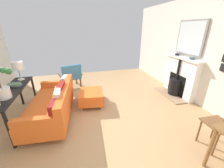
{
  "coord_description": "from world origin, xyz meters",
  "views": [
    {
      "loc": [
        0.27,
        2.93,
        1.91
      ],
      "look_at": [
        -0.53,
        -0.1,
        0.62
      ],
      "focal_mm": 22.02,
      "sensor_mm": 36.0,
      "label": 1
    }
  ],
  "objects_px": {
    "mantel_bowl_far": "(192,58)",
    "console_table": "(12,94)",
    "fireplace": "(179,79)",
    "book_stack": "(14,85)",
    "mantel_bowl_near": "(177,54)",
    "sofa": "(54,104)",
    "armchair_accent": "(71,75)",
    "table_lamp_near_end": "(18,66)",
    "ottoman": "(91,96)"
  },
  "relations": [
    {
      "from": "table_lamp_near_end",
      "to": "console_table",
      "type": "bearing_deg",
      "value": 90.0
    },
    {
      "from": "fireplace",
      "to": "mantel_bowl_far",
      "type": "relative_size",
      "value": 9.53
    },
    {
      "from": "ottoman",
      "to": "table_lamp_near_end",
      "type": "bearing_deg",
      "value": -9.99
    },
    {
      "from": "sofa",
      "to": "book_stack",
      "type": "relative_size",
      "value": 6.74
    },
    {
      "from": "ottoman",
      "to": "table_lamp_near_end",
      "type": "height_order",
      "value": "table_lamp_near_end"
    },
    {
      "from": "armchair_accent",
      "to": "book_stack",
      "type": "bearing_deg",
      "value": 50.43
    },
    {
      "from": "mantel_bowl_far",
      "to": "console_table",
      "type": "height_order",
      "value": "mantel_bowl_far"
    },
    {
      "from": "armchair_accent",
      "to": "console_table",
      "type": "height_order",
      "value": "armchair_accent"
    },
    {
      "from": "mantel_bowl_near",
      "to": "table_lamp_near_end",
      "type": "relative_size",
      "value": 0.29
    },
    {
      "from": "fireplace",
      "to": "sofa",
      "type": "bearing_deg",
      "value": 4.51
    },
    {
      "from": "mantel_bowl_near",
      "to": "sofa",
      "type": "distance_m",
      "value": 3.6
    },
    {
      "from": "fireplace",
      "to": "sofa",
      "type": "relative_size",
      "value": 0.68
    },
    {
      "from": "table_lamp_near_end",
      "to": "book_stack",
      "type": "height_order",
      "value": "table_lamp_near_end"
    },
    {
      "from": "mantel_bowl_far",
      "to": "armchair_accent",
      "type": "distance_m",
      "value": 3.55
    },
    {
      "from": "fireplace",
      "to": "ottoman",
      "type": "height_order",
      "value": "fireplace"
    },
    {
      "from": "ottoman",
      "to": "armchair_accent",
      "type": "height_order",
      "value": "armchair_accent"
    },
    {
      "from": "fireplace",
      "to": "table_lamp_near_end",
      "type": "bearing_deg",
      "value": -4.75
    },
    {
      "from": "mantel_bowl_near",
      "to": "sofa",
      "type": "relative_size",
      "value": 0.07
    },
    {
      "from": "fireplace",
      "to": "console_table",
      "type": "distance_m",
      "value": 4.21
    },
    {
      "from": "mantel_bowl_far",
      "to": "console_table",
      "type": "distance_m",
      "value": 4.23
    },
    {
      "from": "fireplace",
      "to": "book_stack",
      "type": "distance_m",
      "value": 4.2
    },
    {
      "from": "book_stack",
      "to": "ottoman",
      "type": "bearing_deg",
      "value": -175.4
    },
    {
      "from": "fireplace",
      "to": "ottoman",
      "type": "distance_m",
      "value": 2.61
    },
    {
      "from": "fireplace",
      "to": "mantel_bowl_near",
      "type": "height_order",
      "value": "mantel_bowl_near"
    },
    {
      "from": "mantel_bowl_far",
      "to": "ottoman",
      "type": "bearing_deg",
      "value": -7.99
    },
    {
      "from": "fireplace",
      "to": "mantel_bowl_far",
      "type": "xyz_separation_m",
      "value": [
        -0.01,
        0.3,
        0.68
      ]
    },
    {
      "from": "fireplace",
      "to": "mantel_bowl_far",
      "type": "bearing_deg",
      "value": 91.96
    },
    {
      "from": "sofa",
      "to": "ottoman",
      "type": "height_order",
      "value": "sofa"
    },
    {
      "from": "mantel_bowl_far",
      "to": "console_table",
      "type": "xyz_separation_m",
      "value": [
        4.2,
        -0.03,
        -0.51
      ]
    },
    {
      "from": "mantel_bowl_far",
      "to": "armchair_accent",
      "type": "height_order",
      "value": "mantel_bowl_far"
    },
    {
      "from": "armchair_accent",
      "to": "console_table",
      "type": "distance_m",
      "value": 1.89
    },
    {
      "from": "mantel_bowl_near",
      "to": "console_table",
      "type": "xyz_separation_m",
      "value": [
        4.2,
        0.53,
        -0.51
      ]
    },
    {
      "from": "mantel_bowl_near",
      "to": "sofa",
      "type": "bearing_deg",
      "value": 8.87
    },
    {
      "from": "mantel_bowl_near",
      "to": "ottoman",
      "type": "height_order",
      "value": "mantel_bowl_near"
    },
    {
      "from": "table_lamp_near_end",
      "to": "book_stack",
      "type": "xyz_separation_m",
      "value": [
        -0.0,
        0.41,
        -0.3
      ]
    },
    {
      "from": "fireplace",
      "to": "mantel_bowl_near",
      "type": "relative_size",
      "value": 9.83
    },
    {
      "from": "ottoman",
      "to": "sofa",
      "type": "bearing_deg",
      "value": 21.54
    },
    {
      "from": "sofa",
      "to": "book_stack",
      "type": "height_order",
      "value": "book_stack"
    },
    {
      "from": "armchair_accent",
      "to": "ottoman",
      "type": "bearing_deg",
      "value": 112.68
    },
    {
      "from": "mantel_bowl_far",
      "to": "book_stack",
      "type": "xyz_separation_m",
      "value": [
        4.2,
        -0.24,
        -0.39
      ]
    },
    {
      "from": "mantel_bowl_near",
      "to": "table_lamp_near_end",
      "type": "distance_m",
      "value": 4.21
    },
    {
      "from": "ottoman",
      "to": "table_lamp_near_end",
      "type": "relative_size",
      "value": 1.73
    },
    {
      "from": "mantel_bowl_far",
      "to": "mantel_bowl_near",
      "type": "bearing_deg",
      "value": -90.0
    },
    {
      "from": "console_table",
      "to": "book_stack",
      "type": "bearing_deg",
      "value": -90.39
    },
    {
      "from": "mantel_bowl_far",
      "to": "book_stack",
      "type": "relative_size",
      "value": 0.48
    },
    {
      "from": "console_table",
      "to": "armchair_accent",
      "type": "bearing_deg",
      "value": -125.67
    },
    {
      "from": "armchair_accent",
      "to": "table_lamp_near_end",
      "type": "bearing_deg",
      "value": 39.86
    },
    {
      "from": "fireplace",
      "to": "mantel_bowl_far",
      "type": "distance_m",
      "value": 0.74
    },
    {
      "from": "mantel_bowl_near",
      "to": "mantel_bowl_far",
      "type": "xyz_separation_m",
      "value": [
        0.0,
        0.57,
        -0.0
      ]
    },
    {
      "from": "sofa",
      "to": "armchair_accent",
      "type": "distance_m",
      "value": 1.59
    }
  ]
}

